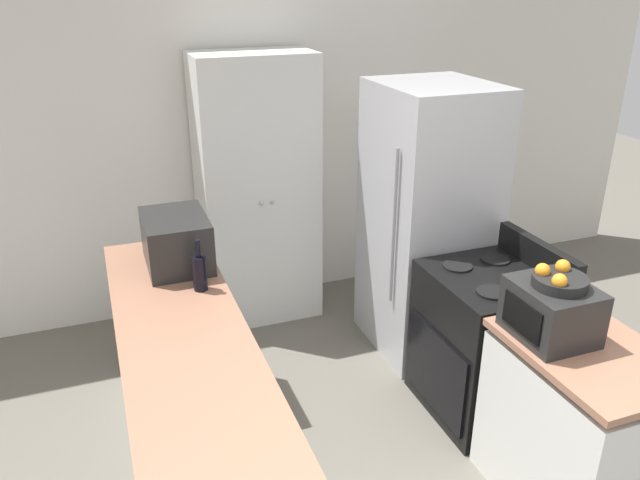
{
  "coord_description": "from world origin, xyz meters",
  "views": [
    {
      "loc": [
        -1.12,
        -1.28,
        2.43
      ],
      "look_at": [
        0.0,
        1.73,
        1.05
      ],
      "focal_mm": 35.0,
      "sensor_mm": 36.0,
      "label": 1
    }
  ],
  "objects_px": {
    "toaster_oven": "(551,311)",
    "wine_bottle": "(200,272)",
    "pantry_cabinet": "(257,191)",
    "refrigerator": "(427,222)",
    "fruit_bowl": "(559,279)",
    "stove": "(486,342)",
    "microwave": "(177,241)"
  },
  "relations": [
    {
      "from": "toaster_oven",
      "to": "wine_bottle",
      "type": "bearing_deg",
      "value": 144.37
    },
    {
      "from": "pantry_cabinet",
      "to": "toaster_oven",
      "type": "distance_m",
      "value": 2.34
    },
    {
      "from": "refrigerator",
      "to": "fruit_bowl",
      "type": "xyz_separation_m",
      "value": [
        -0.15,
        -1.4,
        0.27
      ]
    },
    {
      "from": "toaster_oven",
      "to": "fruit_bowl",
      "type": "height_order",
      "value": "fruit_bowl"
    },
    {
      "from": "wine_bottle",
      "to": "stove",
      "type": "bearing_deg",
      "value": -14.72
    },
    {
      "from": "microwave",
      "to": "toaster_oven",
      "type": "distance_m",
      "value": 2.03
    },
    {
      "from": "pantry_cabinet",
      "to": "microwave",
      "type": "distance_m",
      "value": 1.08
    },
    {
      "from": "wine_bottle",
      "to": "pantry_cabinet",
      "type": "bearing_deg",
      "value": 61.86
    },
    {
      "from": "stove",
      "to": "pantry_cabinet",
      "type": "bearing_deg",
      "value": 120.01
    },
    {
      "from": "fruit_bowl",
      "to": "wine_bottle",
      "type": "bearing_deg",
      "value": 144.29
    },
    {
      "from": "wine_bottle",
      "to": "toaster_oven",
      "type": "distance_m",
      "value": 1.75
    },
    {
      "from": "fruit_bowl",
      "to": "refrigerator",
      "type": "bearing_deg",
      "value": 83.99
    },
    {
      "from": "pantry_cabinet",
      "to": "wine_bottle",
      "type": "relative_size",
      "value": 6.84
    },
    {
      "from": "stove",
      "to": "microwave",
      "type": "relative_size",
      "value": 2.15
    },
    {
      "from": "pantry_cabinet",
      "to": "fruit_bowl",
      "type": "distance_m",
      "value": 2.36
    },
    {
      "from": "refrigerator",
      "to": "toaster_oven",
      "type": "height_order",
      "value": "refrigerator"
    },
    {
      "from": "stove",
      "to": "toaster_oven",
      "type": "bearing_deg",
      "value": -102.27
    },
    {
      "from": "stove",
      "to": "refrigerator",
      "type": "height_order",
      "value": "refrigerator"
    },
    {
      "from": "pantry_cabinet",
      "to": "fruit_bowl",
      "type": "height_order",
      "value": "pantry_cabinet"
    },
    {
      "from": "wine_bottle",
      "to": "microwave",
      "type": "bearing_deg",
      "value": 99.85
    },
    {
      "from": "stove",
      "to": "refrigerator",
      "type": "distance_m",
      "value": 0.91
    },
    {
      "from": "stove",
      "to": "fruit_bowl",
      "type": "bearing_deg",
      "value": -101.65
    },
    {
      "from": "pantry_cabinet",
      "to": "wine_bottle",
      "type": "distance_m",
      "value": 1.35
    },
    {
      "from": "wine_bottle",
      "to": "toaster_oven",
      "type": "height_order",
      "value": "wine_bottle"
    },
    {
      "from": "refrigerator",
      "to": "fruit_bowl",
      "type": "relative_size",
      "value": 7.41
    },
    {
      "from": "microwave",
      "to": "wine_bottle",
      "type": "height_order",
      "value": "microwave"
    },
    {
      "from": "pantry_cabinet",
      "to": "stove",
      "type": "bearing_deg",
      "value": -59.99
    },
    {
      "from": "microwave",
      "to": "stove",
      "type": "bearing_deg",
      "value": -25.34
    },
    {
      "from": "wine_bottle",
      "to": "toaster_oven",
      "type": "bearing_deg",
      "value": -35.63
    },
    {
      "from": "pantry_cabinet",
      "to": "wine_bottle",
      "type": "xyz_separation_m",
      "value": [
        -0.63,
        -1.19,
        0.01
      ]
    },
    {
      "from": "pantry_cabinet",
      "to": "refrigerator",
      "type": "bearing_deg",
      "value": -40.72
    },
    {
      "from": "microwave",
      "to": "wine_bottle",
      "type": "distance_m",
      "value": 0.37
    }
  ]
}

